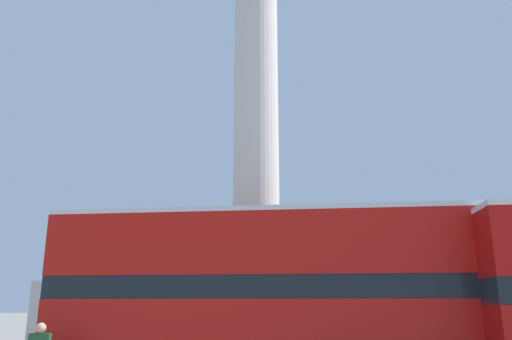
{
  "coord_description": "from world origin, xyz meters",
  "views": [
    {
      "loc": [
        3.79,
        -18.16,
        2.1
      ],
      "look_at": [
        0.0,
        0.0,
        7.12
      ],
      "focal_mm": 35.0,
      "sensor_mm": 36.0,
      "label": 1
    }
  ],
  "objects_px": {
    "bus_a": "(270,291)",
    "equestrian_statue": "(77,311)",
    "street_lamp": "(154,266)",
    "monument_column": "(256,173)"
  },
  "relations": [
    {
      "from": "bus_a",
      "to": "equestrian_statue",
      "type": "distance_m",
      "value": 12.27
    },
    {
      "from": "equestrian_statue",
      "to": "street_lamp",
      "type": "relative_size",
      "value": 1.17
    },
    {
      "from": "bus_a",
      "to": "equestrian_statue",
      "type": "xyz_separation_m",
      "value": [
        -9.77,
        7.39,
        -0.58
      ]
    },
    {
      "from": "bus_a",
      "to": "equestrian_statue",
      "type": "relative_size",
      "value": 1.76
    },
    {
      "from": "equestrian_statue",
      "to": "street_lamp",
      "type": "height_order",
      "value": "equestrian_statue"
    },
    {
      "from": "bus_a",
      "to": "street_lamp",
      "type": "height_order",
      "value": "street_lamp"
    },
    {
      "from": "monument_column",
      "to": "equestrian_statue",
      "type": "height_order",
      "value": "monument_column"
    },
    {
      "from": "monument_column",
      "to": "street_lamp",
      "type": "xyz_separation_m",
      "value": [
        -3.12,
        -2.04,
        -3.6
      ]
    },
    {
      "from": "bus_a",
      "to": "street_lamp",
      "type": "distance_m",
      "value": 5.74
    },
    {
      "from": "street_lamp",
      "to": "monument_column",
      "type": "bearing_deg",
      "value": 33.22
    }
  ]
}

